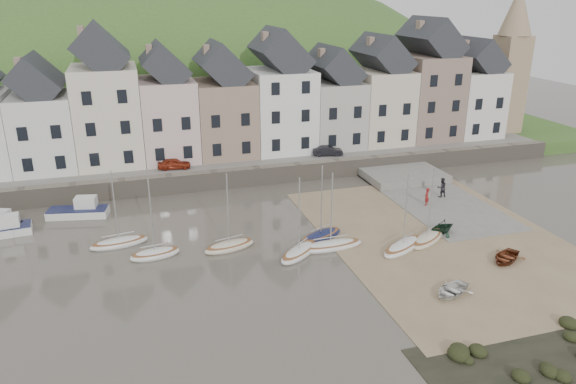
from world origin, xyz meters
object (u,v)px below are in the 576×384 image
object	(u,v)px
rowboat_green	(442,227)
car_right	(328,151)
person_red	(427,197)
person_dark	(442,187)
rowboat_white	(451,290)
sailboat_0	(119,242)
rowboat_red	(506,257)
car_left	(174,164)

from	to	relation	value
rowboat_green	car_right	world-z (taller)	car_right
person_red	person_dark	world-z (taller)	person_dark
rowboat_white	person_red	xyz separation A→B (m)	(6.54, 14.25, 0.59)
sailboat_0	rowboat_white	size ratio (longest dim) A/B	2.14
rowboat_red	car_left	bearing A→B (deg)	-170.19
person_dark	rowboat_white	bearing A→B (deg)	60.36
rowboat_green	car_right	distance (m)	19.07
sailboat_0	rowboat_white	distance (m)	24.70
person_red	car_right	distance (m)	13.88
sailboat_0	car_left	distance (m)	14.67
person_dark	rowboat_green	bearing A→B (deg)	58.79
rowboat_white	person_red	world-z (taller)	person_red
rowboat_red	car_right	xyz separation A→B (m)	(-4.58, 24.34, 1.77)
rowboat_green	rowboat_red	world-z (taller)	rowboat_green
car_left	rowboat_red	bearing A→B (deg)	-132.48
person_dark	sailboat_0	bearing A→B (deg)	3.83
person_red	car_right	world-z (taller)	car_right
car_right	person_dark	bearing A→B (deg)	-134.86
person_red	car_left	size ratio (longest dim) A/B	0.51
rowboat_green	car_right	xyz separation A→B (m)	(-2.74, 18.81, 1.46)
car_left	rowboat_green	bearing A→B (deg)	-127.72
rowboat_white	person_red	distance (m)	15.69
rowboat_white	person_dark	size ratio (longest dim) A/B	1.56
sailboat_0	person_dark	world-z (taller)	sailboat_0
person_dark	car_left	distance (m)	26.46
sailboat_0	rowboat_white	xyz separation A→B (m)	(20.45, -13.85, 0.10)
sailboat_0	car_left	world-z (taller)	sailboat_0
rowboat_white	rowboat_red	size ratio (longest dim) A/B	0.98
rowboat_white	car_right	world-z (taller)	car_right
rowboat_green	person_red	size ratio (longest dim) A/B	1.41
sailboat_0	person_dark	size ratio (longest dim) A/B	3.35
rowboat_white	person_red	size ratio (longest dim) A/B	1.77
person_red	car_left	bearing A→B (deg)	-73.21
rowboat_green	car_left	size ratio (longest dim) A/B	0.72
sailboat_0	rowboat_white	world-z (taller)	sailboat_0
sailboat_0	car_right	xyz separation A→B (m)	(22.26, 13.40, 1.88)
rowboat_green	person_dark	distance (m)	8.58
rowboat_green	person_dark	world-z (taller)	person_dark
rowboat_white	person_dark	xyz separation A→B (m)	(9.01, 15.75, 0.70)
rowboat_green	person_red	world-z (taller)	person_red
person_red	person_dark	xyz separation A→B (m)	(2.47, 1.50, 0.11)
sailboat_0	car_right	distance (m)	26.05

